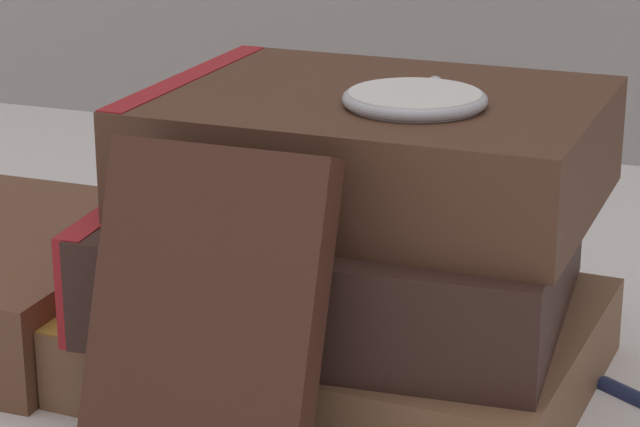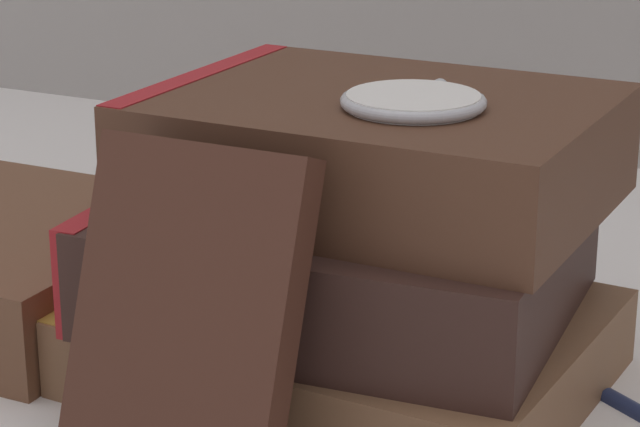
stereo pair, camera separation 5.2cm
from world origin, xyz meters
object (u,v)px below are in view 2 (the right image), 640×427
Objects in this scene: book_flat_middle at (324,255)px; book_flat_bottom at (333,339)px; book_flat_top at (367,147)px; reading_glasses at (405,256)px; book_leaning_front at (184,335)px; pocket_watch at (414,101)px.

book_flat_bottom is at bearing 42.63° from book_flat_middle.
book_flat_top is 0.18m from reading_glasses.
book_flat_middle is at bearing -138.25° from book_flat_top.
book_flat_bottom is 0.04m from book_flat_middle.
reading_glasses is at bearing 94.25° from book_leaning_front.
book_leaning_front reaches higher than reading_glasses.
book_flat_bottom is at bearing -139.84° from book_flat_top.
pocket_watch reaches higher than book_flat_middle.
book_flat_top is 3.04× the size of pocket_watch.
book_flat_middle reaches higher than book_flat_bottom.
book_flat_middle is 0.11m from book_leaning_front.
book_flat_middle is 0.09m from pocket_watch.
pocket_watch is at bearing 64.35° from book_leaning_front.
book_flat_top is 1.46× the size of book_leaning_front.
book_flat_bottom is 1.16× the size of book_flat_top.
book_flat_bottom is 3.54× the size of pocket_watch.
book_flat_bottom is 0.12m from pocket_watch.
book_leaning_front is at bearing -97.97° from book_flat_middle.
book_flat_top is at bearing 150.14° from pocket_watch.
pocket_watch reaches higher than book_flat_bottom.
book_flat_bottom is 0.12m from book_leaning_front.
book_leaning_front is 2.09× the size of pocket_watch.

